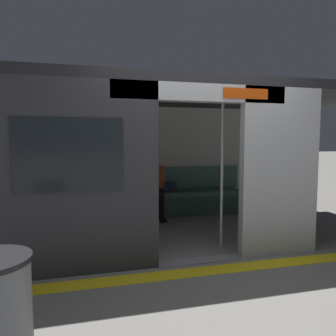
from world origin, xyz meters
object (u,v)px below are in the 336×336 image
at_px(person_seated, 151,181).
at_px(grab_pole_door, 155,173).
at_px(train_car, 168,138).
at_px(bench_seat, 157,198).
at_px(handbag, 169,187).
at_px(grab_pole_far, 222,171).
at_px(book, 132,192).

xyz_separation_m(person_seated, grab_pole_door, (0.33, 1.90, 0.35)).
distance_m(train_car, grab_pole_door, 1.06).
distance_m(bench_seat, handbag, 0.32).
xyz_separation_m(person_seated, handbag, (-0.37, -0.10, -0.13)).
relative_size(bench_seat, grab_pole_far, 1.62).
bearing_deg(grab_pole_far, person_seated, -72.50).
bearing_deg(grab_pole_far, train_car, -57.67).
height_order(person_seated, book, person_seated).
relative_size(book, grab_pole_far, 0.11).
height_order(book, grab_pole_door, grab_pole_door).
bearing_deg(train_car, grab_pole_door, 66.42).
bearing_deg(handbag, book, 0.98).
distance_m(bench_seat, person_seated, 0.35).
bearing_deg(train_car, bench_seat, -93.83).
bearing_deg(bench_seat, grab_pole_door, 76.77).
distance_m(train_car, book, 1.54).
xyz_separation_m(train_car, bench_seat, (-0.07, -1.06, -1.12)).
bearing_deg(bench_seat, grab_pole_far, 103.58).
relative_size(train_car, grab_pole_door, 3.11).
bearing_deg(book, train_car, 115.10).
height_order(handbag, grab_pole_far, grab_pole_far).
height_order(train_car, grab_pole_far, train_car).
height_order(person_seated, grab_pole_door, grab_pole_door).
height_order(grab_pole_door, grab_pole_far, same).
distance_m(bench_seat, grab_pole_door, 2.11).
relative_size(person_seated, grab_pole_far, 0.58).
relative_size(person_seated, grab_pole_door, 0.58).
bearing_deg(bench_seat, train_car, 86.17).
height_order(train_car, handbag, train_car).
relative_size(bench_seat, person_seated, 2.81).
distance_m(person_seated, handbag, 0.41).
xyz_separation_m(grab_pole_door, grab_pole_far, (-0.92, -0.05, 0.00)).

